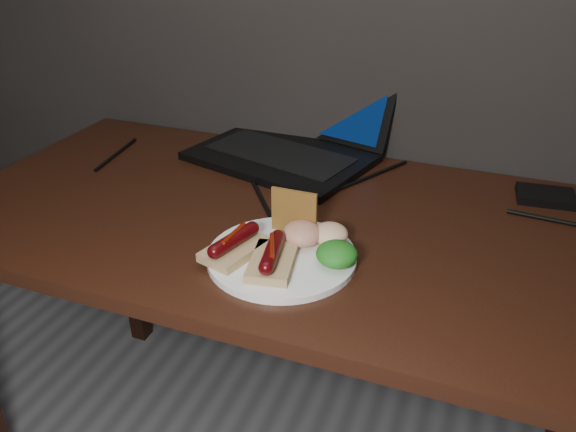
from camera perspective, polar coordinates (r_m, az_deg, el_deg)
The scene contains 11 objects.
desk at distance 1.15m, azimuth 0.12°, elevation -3.73°, with size 1.40×0.70×0.75m.
laptop at distance 1.38m, azimuth 0.70°, elevation 8.43°, with size 0.49×0.46×0.25m.
hard_drive at distance 1.28m, azimuth 24.70°, elevation 1.84°, with size 0.11×0.08×0.02m, color black.
desk_cables at distance 1.24m, azimuth 1.16°, elevation 3.57°, with size 1.06×0.37×0.01m.
plate at distance 0.97m, azimuth -0.63°, elevation -4.12°, with size 0.26×0.26×0.01m, color white.
bread_sausage_left at distance 0.96m, azimuth -5.47°, elevation -2.99°, with size 0.10×0.13×0.04m.
bread_sausage_center at distance 0.92m, azimuth -1.61°, elevation -4.25°, with size 0.09×0.13×0.04m.
crispbread at distance 1.01m, azimuth 0.62°, elevation 0.43°, with size 0.09×0.01×0.09m, color #A4702D.
salad_greens at distance 0.93m, azimuth 4.98°, elevation -3.88°, with size 0.07×0.07×0.04m, color #1A5911.
salsa_mound at distance 0.99m, azimuth 1.46°, elevation -1.77°, with size 0.07×0.07×0.04m, color maroon.
coleslaw_mound at distance 0.99m, azimuth 4.30°, elevation -1.82°, with size 0.06×0.06×0.04m, color beige.
Camera 1 is at (0.34, 0.47, 1.29)m, focal length 35.00 mm.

